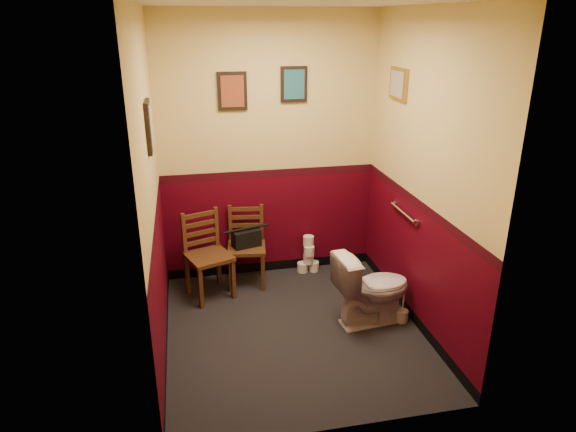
# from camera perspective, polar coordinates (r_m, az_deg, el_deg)

# --- Properties ---
(floor) EXTENTS (2.20, 2.40, 0.00)m
(floor) POSITION_cam_1_polar(r_m,az_deg,el_deg) (4.68, 0.63, -12.61)
(floor) COLOR black
(floor) RESTS_ON ground
(ceiling) EXTENTS (2.20, 2.40, 0.00)m
(ceiling) POSITION_cam_1_polar(r_m,az_deg,el_deg) (3.89, 0.80, 22.63)
(ceiling) COLOR silver
(ceiling) RESTS_ON ground
(wall_back) EXTENTS (2.20, 0.00, 2.70)m
(wall_back) POSITION_cam_1_polar(r_m,az_deg,el_deg) (5.22, -2.12, 7.28)
(wall_back) COLOR #460311
(wall_back) RESTS_ON ground
(wall_front) EXTENTS (2.20, 0.00, 2.70)m
(wall_front) POSITION_cam_1_polar(r_m,az_deg,el_deg) (3.00, 5.60, -3.52)
(wall_front) COLOR #460311
(wall_front) RESTS_ON ground
(wall_left) EXTENTS (0.00, 2.40, 2.70)m
(wall_left) POSITION_cam_1_polar(r_m,az_deg,el_deg) (4.01, -14.86, 2.27)
(wall_left) COLOR #460311
(wall_left) RESTS_ON ground
(wall_right) EXTENTS (0.00, 2.40, 2.70)m
(wall_right) POSITION_cam_1_polar(r_m,az_deg,el_deg) (4.44, 14.74, 4.11)
(wall_right) COLOR #460311
(wall_right) RESTS_ON ground
(grab_bar) EXTENTS (0.05, 0.56, 0.06)m
(grab_bar) POSITION_cam_1_polar(r_m,az_deg,el_deg) (4.77, 12.69, 0.37)
(grab_bar) COLOR silver
(grab_bar) RESTS_ON wall_right
(framed_print_back_a) EXTENTS (0.28, 0.04, 0.36)m
(framed_print_back_a) POSITION_cam_1_polar(r_m,az_deg,el_deg) (5.05, -6.21, 13.62)
(framed_print_back_a) COLOR black
(framed_print_back_a) RESTS_ON wall_back
(framed_print_back_b) EXTENTS (0.26, 0.04, 0.34)m
(framed_print_back_b) POSITION_cam_1_polar(r_m,az_deg,el_deg) (5.13, 0.66, 14.43)
(framed_print_back_b) COLOR black
(framed_print_back_b) RESTS_ON wall_back
(framed_print_left) EXTENTS (0.04, 0.30, 0.38)m
(framed_print_left) POSITION_cam_1_polar(r_m,az_deg,el_deg) (3.98, -15.17, 9.58)
(framed_print_left) COLOR black
(framed_print_left) RESTS_ON wall_left
(framed_print_right) EXTENTS (0.04, 0.34, 0.28)m
(framed_print_right) POSITION_cam_1_polar(r_m,az_deg,el_deg) (4.83, 12.16, 14.16)
(framed_print_right) COLOR olive
(framed_print_right) RESTS_ON wall_right
(toilet) EXTENTS (0.74, 0.47, 0.68)m
(toilet) POSITION_cam_1_polar(r_m,az_deg,el_deg) (4.69, 9.33, -7.94)
(toilet) COLOR white
(toilet) RESTS_ON floor
(toilet_brush) EXTENTS (0.11, 0.11, 0.40)m
(toilet_brush) POSITION_cam_1_polar(r_m,az_deg,el_deg) (4.88, 12.55, -10.69)
(toilet_brush) COLOR silver
(toilet_brush) RESTS_ON floor
(chair_left) EXTENTS (0.51, 0.51, 0.85)m
(chair_left) POSITION_cam_1_polar(r_m,az_deg,el_deg) (5.10, -8.97, -4.31)
(chair_left) COLOR brown
(chair_left) RESTS_ON floor
(chair_right) EXTENTS (0.43, 0.43, 0.81)m
(chair_right) POSITION_cam_1_polar(r_m,az_deg,el_deg) (5.30, -4.63, -3.36)
(chair_right) COLOR brown
(chair_right) RESTS_ON floor
(handbag) EXTENTS (0.31, 0.21, 0.21)m
(handbag) POSITION_cam_1_polar(r_m,az_deg,el_deg) (5.23, -4.66, -2.46)
(handbag) COLOR black
(handbag) RESTS_ON chair_right
(tp_stack) EXTENTS (0.24, 0.15, 0.42)m
(tp_stack) POSITION_cam_1_polar(r_m,az_deg,el_deg) (5.59, 2.28, -4.54)
(tp_stack) COLOR silver
(tp_stack) RESTS_ON floor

